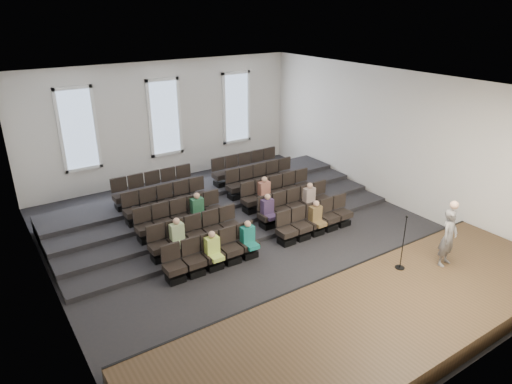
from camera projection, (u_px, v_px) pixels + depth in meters
ground at (257, 242)px, 14.69m from camera, size 14.00×14.00×0.00m
ceiling at (257, 85)px, 12.76m from camera, size 12.00×14.00×0.02m
wall_back at (164, 122)px, 19.12m from camera, size 12.00×0.04×5.00m
wall_front at (471, 277)px, 8.33m from camera, size 12.00×0.04×5.00m
wall_left at (43, 217)px, 10.65m from camera, size 0.04×14.00×5.00m
wall_right at (393, 138)px, 16.80m from camera, size 0.04×14.00×5.00m
stage at (378, 321)px, 10.67m from camera, size 11.80×3.60×0.50m
stage_lip at (327, 285)px, 12.03m from camera, size 11.80×0.06×0.52m
risers at (210, 203)px, 17.05m from camera, size 11.80×4.80×0.60m
seating_rows at (232, 206)px, 15.61m from camera, size 6.80×4.70×1.67m
windows at (165, 118)px, 18.99m from camera, size 8.44×0.10×3.24m
audience at (252, 216)px, 14.62m from camera, size 5.45×2.64×1.10m
speaker at (448, 238)px, 12.20m from camera, size 0.64×0.47×1.63m
mic_stand at (402, 253)px, 12.15m from camera, size 0.26×0.26×1.57m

